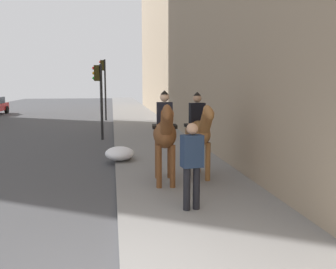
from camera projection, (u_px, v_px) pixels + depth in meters
The scene contains 6 objects.
mounted_horse_near at pixel (165, 133), 8.86m from camera, with size 2.15×0.68×2.28m.
mounted_horse_far at pixel (198, 131), 9.46m from camera, with size 2.15×0.61×2.23m.
pedestrian_greeting at pixel (192, 160), 7.03m from camera, with size 0.32×0.44×1.70m.
traffic_light_near_curb at pixel (99, 89), 16.49m from camera, with size 0.20×0.44×3.41m.
traffic_light_far_curb at pixel (104, 80), 25.14m from camera, with size 0.20×0.44×4.18m.
snow_pile_far at pixel (120, 153), 11.78m from camera, with size 1.21×0.93×0.42m, color white.
Camera 1 is at (-4.23, 0.06, 2.57)m, focal length 39.21 mm.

